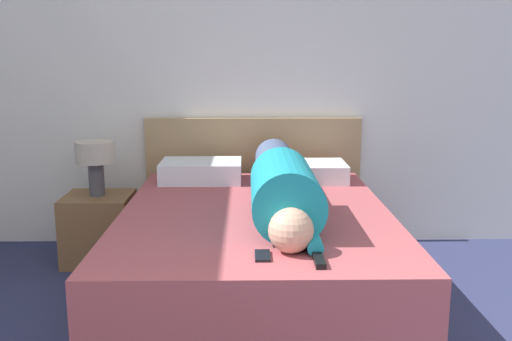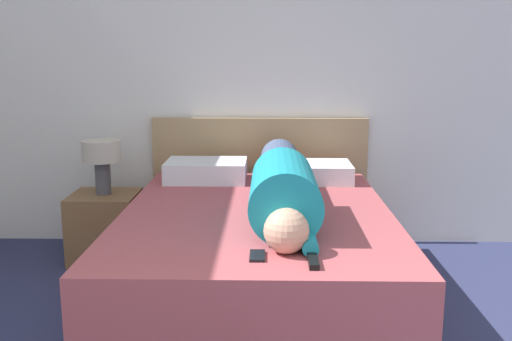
# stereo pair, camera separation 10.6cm
# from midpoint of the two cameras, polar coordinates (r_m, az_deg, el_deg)

# --- Properties ---
(wall_back) EXTENTS (5.53, 0.06, 2.60)m
(wall_back) POSITION_cam_midpoint_polar(r_m,az_deg,el_deg) (4.18, 1.13, 10.32)
(wall_back) COLOR white
(wall_back) RESTS_ON ground_plane
(bed) EXTENTS (1.45, 1.96, 0.56)m
(bed) POSITION_cam_midpoint_polar(r_m,az_deg,el_deg) (3.18, -1.00, -8.83)
(bed) COLOR #A84C51
(bed) RESTS_ON ground_plane
(headboard) EXTENTS (1.57, 0.04, 0.94)m
(headboard) POSITION_cam_midpoint_polar(r_m,az_deg,el_deg) (4.21, -0.99, -1.10)
(headboard) COLOR tan
(headboard) RESTS_ON ground_plane
(nightstand) EXTENTS (0.44, 0.42, 0.46)m
(nightstand) POSITION_cam_midpoint_polar(r_m,az_deg,el_deg) (4.04, -16.13, -5.58)
(nightstand) COLOR brown
(nightstand) RESTS_ON ground_plane
(table_lamp) EXTENTS (0.26, 0.26, 0.37)m
(table_lamp) POSITION_cam_midpoint_polar(r_m,az_deg,el_deg) (3.93, -16.53, 1.27)
(table_lamp) COLOR #4C4C51
(table_lamp) RESTS_ON nightstand
(person_lying) EXTENTS (0.33, 1.71, 0.33)m
(person_lying) POSITION_cam_midpoint_polar(r_m,az_deg,el_deg) (3.08, 1.59, -1.28)
(person_lying) COLOR tan
(person_lying) RESTS_ON bed
(pillow_near_headboard) EXTENTS (0.53, 0.37, 0.13)m
(pillow_near_headboard) POSITION_cam_midpoint_polar(r_m,az_deg,el_deg) (3.82, -6.28, -0.05)
(pillow_near_headboard) COLOR white
(pillow_near_headboard) RESTS_ON bed
(pillow_second) EXTENTS (0.51, 0.37, 0.12)m
(pillow_second) POSITION_cam_midpoint_polar(r_m,az_deg,el_deg) (3.82, 4.40, -0.11)
(pillow_second) COLOR white
(pillow_second) RESTS_ON bed
(tv_remote) EXTENTS (0.04, 0.15, 0.02)m
(tv_remote) POSITION_cam_midpoint_polar(r_m,az_deg,el_deg) (2.34, 5.02, -8.96)
(tv_remote) COLOR black
(tv_remote) RESTS_ON bed
(cell_phone) EXTENTS (0.06, 0.13, 0.01)m
(cell_phone) POSITION_cam_midpoint_polar(r_m,az_deg,el_deg) (2.40, -0.62, -8.53)
(cell_phone) COLOR black
(cell_phone) RESTS_ON bed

